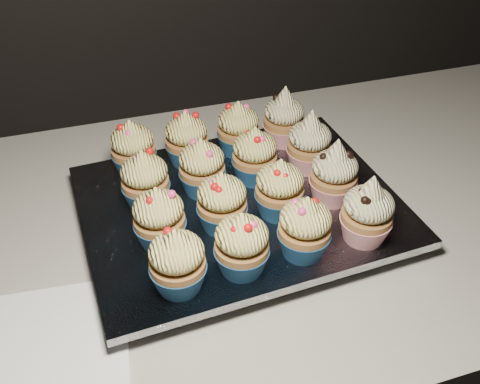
{
  "coord_description": "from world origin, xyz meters",
  "views": [
    {
      "loc": [
        -0.41,
        1.15,
        1.39
      ],
      "look_at": [
        -0.24,
        1.68,
        0.95
      ],
      "focal_mm": 40.0,
      "sensor_mm": 36.0,
      "label": 1
    }
  ],
  "objects": [
    {
      "name": "cabinet",
      "position": [
        0.0,
        1.7,
        0.43
      ],
      "size": [
        2.4,
        0.6,
        0.86
      ],
      "primitive_type": "cube",
      "color": "black",
      "rests_on": "ground"
    },
    {
      "name": "worktop",
      "position": [
        0.0,
        1.7,
        0.88
      ],
      "size": [
        2.44,
        0.64,
        0.04
      ],
      "primitive_type": "cube",
      "color": "beige",
      "rests_on": "cabinet"
    },
    {
      "name": "napkin",
      "position": [
        -0.49,
        1.55,
        0.9
      ],
      "size": [
        0.17,
        0.17,
        0.0
      ],
      "primitive_type": "cube",
      "rotation": [
        0.0,
        0.0,
        -0.09
      ],
      "color": "white",
      "rests_on": "worktop"
    },
    {
      "name": "baking_tray",
      "position": [
        -0.24,
        1.68,
        0.91
      ],
      "size": [
        0.39,
        0.31,
        0.02
      ],
      "primitive_type": "cube",
      "rotation": [
        0.0,
        0.0,
        0.06
      ],
      "color": "black",
      "rests_on": "worktop"
    },
    {
      "name": "foil_lining",
      "position": [
        -0.24,
        1.68,
        0.93
      ],
      "size": [
        0.43,
        0.34,
        0.01
      ],
      "primitive_type": "cube",
      "rotation": [
        0.0,
        0.0,
        0.06
      ],
      "color": "silver",
      "rests_on": "baking_tray"
    },
    {
      "name": "cupcake_0",
      "position": [
        -0.35,
        1.56,
        0.97
      ],
      "size": [
        0.06,
        0.06,
        0.08
      ],
      "color": "navy",
      "rests_on": "foil_lining"
    },
    {
      "name": "cupcake_1",
      "position": [
        -0.28,
        1.56,
        0.97
      ],
      "size": [
        0.06,
        0.06,
        0.08
      ],
      "color": "navy",
      "rests_on": "foil_lining"
    },
    {
      "name": "cupcake_2",
      "position": [
        -0.2,
        1.56,
        0.97
      ],
      "size": [
        0.06,
        0.06,
        0.08
      ],
      "color": "navy",
      "rests_on": "foil_lining"
    },
    {
      "name": "cupcake_3",
      "position": [
        -0.12,
        1.57,
        0.97
      ],
      "size": [
        0.06,
        0.06,
        0.1
      ],
      "color": "#A7172A",
      "rests_on": "foil_lining"
    },
    {
      "name": "cupcake_4",
      "position": [
        -0.36,
        1.63,
        0.97
      ],
      "size": [
        0.06,
        0.06,
        0.08
      ],
      "color": "navy",
      "rests_on": "foil_lining"
    },
    {
      "name": "cupcake_5",
      "position": [
        -0.28,
        1.64,
        0.97
      ],
      "size": [
        0.06,
        0.06,
        0.08
      ],
      "color": "navy",
      "rests_on": "foil_lining"
    },
    {
      "name": "cupcake_6",
      "position": [
        -0.2,
        1.64,
        0.97
      ],
      "size": [
        0.06,
        0.06,
        0.08
      ],
      "color": "navy",
      "rests_on": "foil_lining"
    },
    {
      "name": "cupcake_7",
      "position": [
        -0.13,
        1.65,
        0.97
      ],
      "size": [
        0.06,
        0.06,
        0.1
      ],
      "color": "#A7172A",
      "rests_on": "foil_lining"
    },
    {
      "name": "cupcake_8",
      "position": [
        -0.36,
        1.71,
        0.97
      ],
      "size": [
        0.06,
        0.06,
        0.08
      ],
      "color": "navy",
      "rests_on": "foil_lining"
    },
    {
      "name": "cupcake_9",
      "position": [
        -0.28,
        1.72,
        0.97
      ],
      "size": [
        0.06,
        0.06,
        0.08
      ],
      "color": "navy",
      "rests_on": "foil_lining"
    },
    {
      "name": "cupcake_10",
      "position": [
        -0.21,
        1.72,
        0.97
      ],
      "size": [
        0.06,
        0.06,
        0.08
      ],
      "color": "navy",
      "rests_on": "foil_lining"
    },
    {
      "name": "cupcake_11",
      "position": [
        -0.13,
        1.72,
        0.97
      ],
      "size": [
        0.06,
        0.06,
        0.1
      ],
      "color": "#A7172A",
      "rests_on": "foil_lining"
    },
    {
      "name": "cupcake_12",
      "position": [
        -0.37,
        1.79,
        0.97
      ],
      "size": [
        0.06,
        0.06,
        0.08
      ],
      "color": "navy",
      "rests_on": "foil_lining"
    },
    {
      "name": "cupcake_13",
      "position": [
        -0.29,
        1.79,
        0.97
      ],
      "size": [
        0.06,
        0.06,
        0.08
      ],
      "color": "navy",
      "rests_on": "foil_lining"
    },
    {
      "name": "cupcake_14",
      "position": [
        -0.21,
        1.79,
        0.97
      ],
      "size": [
        0.06,
        0.06,
        0.08
      ],
      "color": "navy",
      "rests_on": "foil_lining"
    },
    {
      "name": "cupcake_15",
      "position": [
        -0.14,
        1.8,
        0.97
      ],
      "size": [
        0.06,
        0.06,
        0.1
      ],
      "color": "#A7172A",
      "rests_on": "foil_lining"
    }
  ]
}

